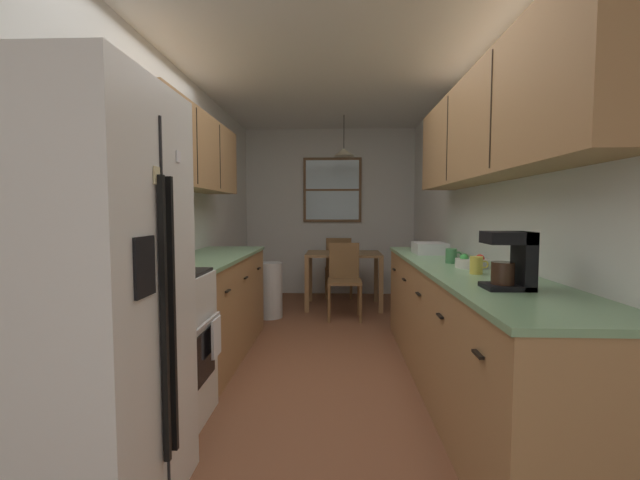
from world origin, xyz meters
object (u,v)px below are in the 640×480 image
at_px(coffee_maker, 513,259).
at_px(mug_spare, 451,256).
at_px(trash_bin, 270,290).
at_px(dining_chair_near, 344,276).
at_px(dining_chair_far, 339,265).
at_px(table_serving_bowl, 337,251).
at_px(storage_canister, 182,250).
at_px(stove_range, 149,349).
at_px(fruit_bowl, 472,262).
at_px(dish_rack, 430,248).
at_px(mug_by_coffeemaker, 477,265).
at_px(dining_table, 343,261).
at_px(refrigerator, 79,304).
at_px(microwave_over_range, 124,154).

height_order(coffee_maker, mug_spare, coffee_maker).
distance_m(trash_bin, coffee_maker, 3.42).
bearing_deg(dining_chair_near, dining_chair_far, 92.98).
bearing_deg(table_serving_bowl, storage_canister, -113.48).
bearing_deg(stove_range, fruit_bowl, 13.74).
distance_m(dining_chair_far, mug_spare, 3.17).
relative_size(dish_rack, table_serving_bowl, 1.92).
distance_m(dining_chair_near, trash_bin, 0.92).
distance_m(dining_chair_near, mug_spare, 2.09).
distance_m(storage_canister, mug_by_coffeemaker, 2.00).
height_order(storage_canister, dish_rack, storage_canister).
relative_size(dining_table, mug_spare, 8.46).
relative_size(trash_bin, storage_canister, 3.25).
height_order(stove_range, fruit_bowl, stove_range).
bearing_deg(refrigerator, table_serving_bowl, 74.69).
height_order(stove_range, storage_canister, storage_canister).
xyz_separation_m(microwave_over_range, mug_by_coffeemaker, (2.08, 0.20, -0.66)).
bearing_deg(coffee_maker, mug_by_coffeemaker, 91.22).
xyz_separation_m(microwave_over_range, trash_bin, (0.41, 2.59, -1.28)).
bearing_deg(refrigerator, stove_range, 93.90).
relative_size(dining_table, trash_bin, 1.49).
relative_size(stove_range, trash_bin, 1.65).
bearing_deg(mug_by_coffeemaker, dining_table, 104.35).
relative_size(storage_canister, table_serving_bowl, 1.16).
relative_size(coffee_maker, mug_by_coffeemaker, 2.50).
relative_size(refrigerator, table_serving_bowl, 10.16).
xyz_separation_m(dining_chair_near, table_serving_bowl, (-0.09, 0.50, 0.26)).
bearing_deg(dining_table, dish_rack, -66.56).
distance_m(stove_range, table_serving_bowl, 3.34).
height_order(storage_canister, coffee_maker, coffee_maker).
distance_m(refrigerator, dining_chair_far, 4.64).
bearing_deg(fruit_bowl, refrigerator, -148.39).
distance_m(dining_chair_near, storage_canister, 2.43).
bearing_deg(table_serving_bowl, microwave_over_range, -111.24).
bearing_deg(dining_chair_near, fruit_bowl, -68.75).
height_order(trash_bin, mug_by_coffeemaker, mug_by_coffeemaker).
relative_size(microwave_over_range, dining_chair_far, 0.68).
height_order(dining_table, fruit_bowl, fruit_bowl).
height_order(trash_bin, coffee_maker, coffee_maker).
relative_size(dining_table, dish_rack, 2.92).
relative_size(microwave_over_range, coffee_maker, 2.14).
height_order(stove_range, mug_spare, stove_range).
distance_m(dining_table, trash_bin, 1.12).
distance_m(dining_table, mug_spare, 2.60).
distance_m(dining_chair_near, dish_rack, 1.47).
height_order(microwave_over_range, dining_table, microwave_over_range).
bearing_deg(table_serving_bowl, refrigerator, -105.31).
distance_m(microwave_over_range, coffee_maker, 2.18).
relative_size(microwave_over_range, dining_table, 0.61).
bearing_deg(mug_spare, storage_canister, -175.28).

